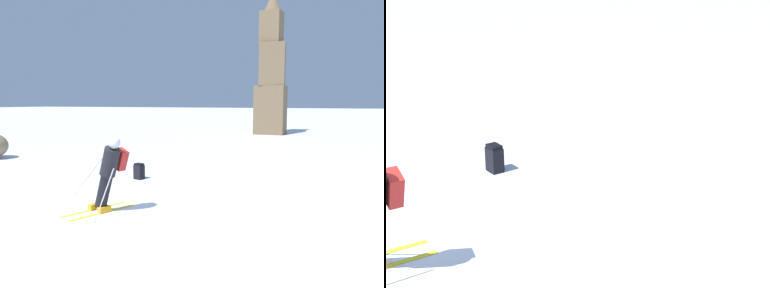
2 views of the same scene
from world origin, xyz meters
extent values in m
plane|color=white|center=(0.00, 0.00, 0.00)|extent=(300.00, 300.00, 0.00)
cube|color=yellow|center=(-0.06, 0.06, 0.01)|extent=(0.61, 1.62, 0.01)
cube|color=yellow|center=(0.28, -0.06, 0.01)|extent=(0.61, 1.62, 0.01)
cube|color=orange|center=(-0.06, 0.06, 0.07)|extent=(0.22, 0.31, 0.12)
cube|color=orange|center=(0.28, -0.06, 0.07)|extent=(0.22, 0.31, 0.12)
cylinder|color=black|center=(0.29, -0.06, 0.49)|extent=(0.58, 0.41, 0.83)
cylinder|color=black|center=(0.53, -0.14, 1.15)|extent=(0.62, 0.49, 0.70)
sphere|color=tan|center=(0.67, -0.18, 1.54)|extent=(0.34, 0.30, 0.29)
sphere|color=silver|center=(0.68, -0.19, 1.57)|extent=(0.39, 0.35, 0.33)
cube|color=#AD231E|center=(0.62, 0.11, 1.18)|extent=(0.45, 0.30, 0.51)
cylinder|color=#B7B7BC|center=(-0.18, -0.22, 0.60)|extent=(0.99, 0.23, 1.21)
cylinder|color=#B7B7BC|center=(0.62, -0.48, 0.52)|extent=(0.19, 0.50, 1.05)
cube|color=brown|center=(-0.61, 21.57, 1.81)|extent=(2.18, 1.85, 3.61)
cube|color=brown|center=(-0.53, 21.51, 5.16)|extent=(2.01, 1.85, 3.10)
cube|color=brown|center=(-0.68, 21.61, 7.85)|extent=(1.59, 1.52, 2.27)
cone|color=brown|center=(-0.61, 21.57, 9.65)|extent=(1.31, 1.31, 1.34)
cube|color=black|center=(-0.90, 3.32, 0.22)|extent=(0.35, 0.29, 0.44)
cube|color=black|center=(-0.90, 3.32, 0.47)|extent=(0.31, 0.26, 0.06)
camera|label=1|loc=(5.21, -6.58, 2.39)|focal=35.00mm
camera|label=2|loc=(6.74, -4.17, 4.26)|focal=60.00mm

